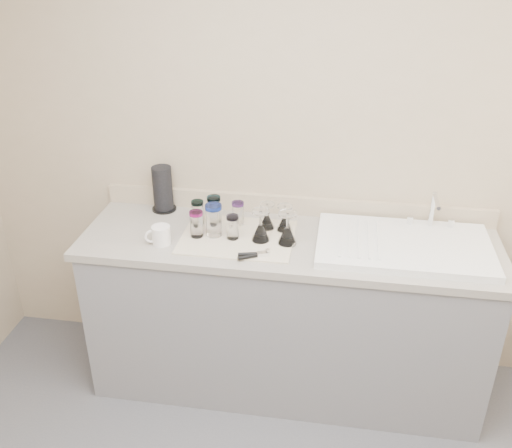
% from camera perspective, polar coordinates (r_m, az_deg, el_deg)
% --- Properties ---
extents(room_envelope, '(3.54, 3.50, 2.52)m').
position_cam_1_polar(room_envelope, '(1.45, -1.16, -2.00)').
color(room_envelope, '#4A4A4E').
rests_on(room_envelope, ground).
extents(counter_unit, '(2.06, 0.62, 0.90)m').
position_cam_1_polar(counter_unit, '(3.05, 3.07, -8.93)').
color(counter_unit, slate).
rests_on(counter_unit, ground).
extents(sink_unit, '(0.82, 0.50, 0.22)m').
position_cam_1_polar(sink_unit, '(2.81, 14.59, -2.03)').
color(sink_unit, white).
rests_on(sink_unit, counter_unit).
extents(dish_towel, '(0.55, 0.42, 0.01)m').
position_cam_1_polar(dish_towel, '(2.82, -1.85, -1.31)').
color(dish_towel, silver).
rests_on(dish_towel, counter_unit).
extents(tumbler_teal, '(0.06, 0.06, 0.13)m').
position_cam_1_polar(tumbler_teal, '(2.92, -5.85, 1.19)').
color(tumbler_teal, white).
rests_on(tumbler_teal, dish_towel).
extents(tumbler_cyan, '(0.07, 0.07, 0.14)m').
position_cam_1_polar(tumbler_cyan, '(2.93, -4.21, 1.49)').
color(tumbler_cyan, white).
rests_on(tumbler_cyan, dish_towel).
extents(tumbler_purple, '(0.06, 0.06, 0.12)m').
position_cam_1_polar(tumbler_purple, '(2.90, -1.81, 1.09)').
color(tumbler_purple, white).
rests_on(tumbler_purple, dish_towel).
extents(tumbler_magenta, '(0.07, 0.07, 0.13)m').
position_cam_1_polar(tumbler_magenta, '(2.80, -5.96, 0.02)').
color(tumbler_magenta, white).
rests_on(tumbler_magenta, dish_towel).
extents(tumbler_blue, '(0.08, 0.08, 0.16)m').
position_cam_1_polar(tumbler_blue, '(2.80, -4.24, 0.41)').
color(tumbler_blue, white).
rests_on(tumbler_blue, dish_towel).
extents(tumbler_lavender, '(0.06, 0.06, 0.12)m').
position_cam_1_polar(tumbler_lavender, '(2.77, -2.35, -0.29)').
color(tumbler_lavender, white).
rests_on(tumbler_lavender, dish_towel).
extents(goblet_back_left, '(0.08, 0.08, 0.14)m').
position_cam_1_polar(goblet_back_left, '(2.87, 1.09, 0.42)').
color(goblet_back_left, white).
rests_on(goblet_back_left, dish_towel).
extents(goblet_back_right, '(0.07, 0.07, 0.13)m').
position_cam_1_polar(goblet_back_right, '(2.86, 2.88, 0.22)').
color(goblet_back_right, white).
rests_on(goblet_back_right, dish_towel).
extents(goblet_front_left, '(0.09, 0.09, 0.16)m').
position_cam_1_polar(goblet_front_left, '(2.76, 0.47, -0.63)').
color(goblet_front_left, white).
rests_on(goblet_front_left, dish_towel).
extents(goblet_front_right, '(0.09, 0.09, 0.16)m').
position_cam_1_polar(goblet_front_right, '(2.73, 3.15, -0.91)').
color(goblet_front_right, white).
rests_on(goblet_front_right, dish_towel).
extents(can_opener, '(0.15, 0.09, 0.02)m').
position_cam_1_polar(can_opener, '(2.64, -0.24, -3.11)').
color(can_opener, silver).
rests_on(can_opener, dish_towel).
extents(white_mug, '(0.14, 0.12, 0.09)m').
position_cam_1_polar(white_mug, '(2.78, -9.53, -1.11)').
color(white_mug, white).
rests_on(white_mug, counter_unit).
extents(paper_towel_roll, '(0.13, 0.13, 0.25)m').
position_cam_1_polar(paper_towel_roll, '(3.09, -9.31, 3.45)').
color(paper_towel_roll, black).
rests_on(paper_towel_roll, counter_unit).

